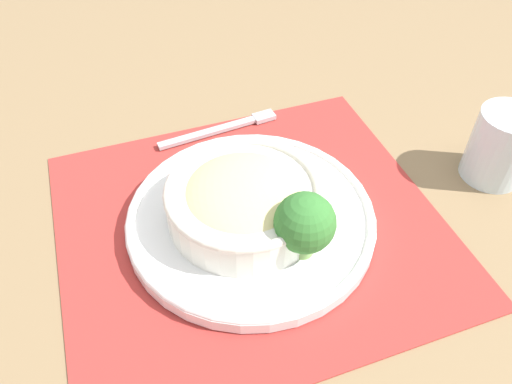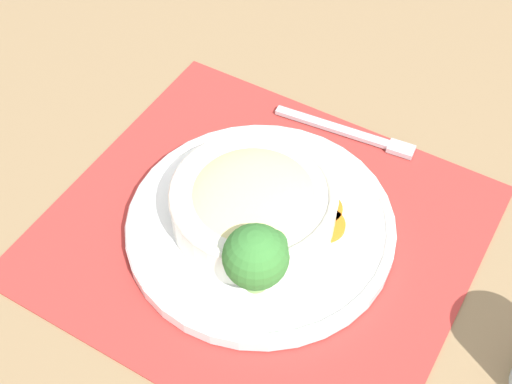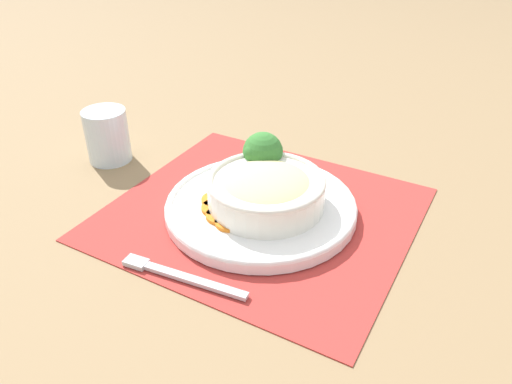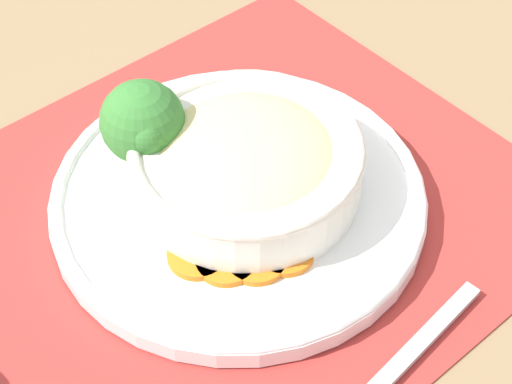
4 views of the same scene
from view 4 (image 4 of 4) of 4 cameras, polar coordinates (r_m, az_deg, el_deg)
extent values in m
plane|color=#8C704C|center=(0.69, -1.17, -1.19)|extent=(4.00, 4.00, 0.00)
cube|color=#B2332D|center=(0.69, -1.17, -1.08)|extent=(0.42, 0.46, 0.00)
cylinder|color=white|center=(0.68, -1.18, -0.52)|extent=(0.30, 0.30, 0.02)
torus|color=white|center=(0.68, -1.19, -0.07)|extent=(0.30, 0.30, 0.01)
cylinder|color=silver|center=(0.66, -0.41, 1.40)|extent=(0.18, 0.18, 0.04)
torus|color=silver|center=(0.65, -0.42, 2.75)|extent=(0.18, 0.18, 0.01)
ellipsoid|color=beige|center=(0.66, -0.42, 2.07)|extent=(0.15, 0.15, 0.05)
cylinder|color=#84AD5B|center=(0.70, -7.28, 2.45)|extent=(0.03, 0.03, 0.02)
sphere|color=#387A33|center=(0.67, -7.57, 4.66)|extent=(0.07, 0.07, 0.07)
sphere|color=#387A33|center=(0.65, -7.29, 3.83)|extent=(0.03, 0.03, 0.03)
sphere|color=#387A33|center=(0.68, -7.95, 5.84)|extent=(0.03, 0.03, 0.03)
cylinder|color=orange|center=(0.63, -3.89, -4.16)|extent=(0.05, 0.05, 0.01)
cylinder|color=orange|center=(0.63, -1.98, -4.58)|extent=(0.05, 0.05, 0.01)
cylinder|color=orange|center=(0.63, 0.02, -4.51)|extent=(0.05, 0.05, 0.01)
cylinder|color=orange|center=(0.64, 1.88, -3.95)|extent=(0.05, 0.05, 0.01)
cube|color=#B7B7BC|center=(0.61, 9.50, -11.31)|extent=(0.03, 0.18, 0.01)
camera|label=1|loc=(0.85, -15.34, 42.64)|focal=35.00mm
camera|label=2|loc=(0.78, -55.07, 43.61)|focal=50.00mm
camera|label=3|loc=(0.64, 70.98, 10.90)|focal=35.00mm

